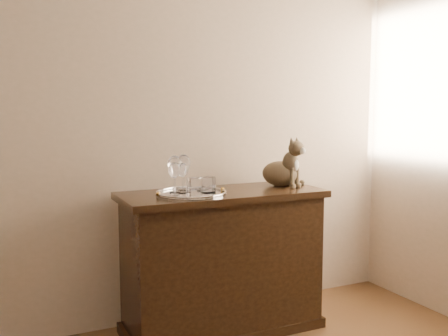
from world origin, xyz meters
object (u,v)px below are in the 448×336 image
Objects in this scene: tumbler_a at (208,185)px; cat at (280,161)px; tumbler_b at (194,187)px; tray at (191,194)px; wine_glass_b at (184,173)px; wine_glass_c at (174,179)px; wine_glass_a at (175,174)px; tumbler_c at (204,185)px; sideboard at (222,262)px; wine_glass_d at (183,178)px.

tumbler_a is 0.29× the size of cat.
tray is at bearing 80.10° from tumbler_b.
wine_glass_b is 1.16× the size of wine_glass_c.
wine_glass_a reaches higher than tumbler_c.
wine_glass_a is at bearing 173.52° from sideboard.
tumbler_b is (-0.01, -0.08, 0.05)m from tray.
sideboard is at bearing 163.73° from cat.
sideboard is 3.00× the size of tray.
cat is (0.67, 0.04, 0.06)m from wine_glass_d.
cat is at bearing 12.30° from tumbler_a.
cat is (0.42, 0.05, 0.58)m from sideboard.
wine_glass_b is at bearing 33.21° from wine_glass_a.
wine_glass_d reaches higher than sideboard.
wine_glass_a is 2.49× the size of tumbler_c.
wine_glass_d is 0.13m from tumbler_b.
wine_glass_d is at bearing 38.99° from wine_glass_c.
wine_glass_d is 1.86× the size of tumbler_a.
wine_glass_a is 0.17m from tumbler_b.
tumbler_a is 1.08× the size of tumbler_c.
tumbler_c is at bearing -10.70° from wine_glass_d.
sideboard is at bearing -20.22° from wine_glass_b.
wine_glass_d is at bearing 102.08° from tumbler_b.
wine_glass_b is (-0.21, 0.08, 0.54)m from sideboard.
wine_glass_c is at bearing -111.34° from wine_glass_a.
tray is 0.11m from tumbler_a.
cat is (0.74, 0.10, 0.06)m from wine_glass_c.
wine_glass_c is 0.12m from tumbler_b.
wine_glass_a is (-0.07, 0.06, 0.11)m from tray.
wine_glass_d is at bearing -39.59° from wine_glass_a.
tray is at bearing -173.36° from tumbler_c.
wine_glass_d is 2.01× the size of tumbler_c.
wine_glass_b is at bearing 51.63° from wine_glass_c.
cat reaches higher than sideboard.
wine_glass_a is at bearing 147.48° from tumbler_a.
cat reaches higher than tumbler_a.
tumbler_b is 1.14× the size of tumbler_c.
tray is at bearing -39.58° from wine_glass_d.
cat is at bearing 1.19° from wine_glass_a.
tumbler_c is (0.12, -0.02, -0.04)m from wine_glass_d.
wine_glass_c reaches higher than wine_glass_d.
tumbler_a reaches higher than tumbler_c.
wine_glass_c is at bearing 165.08° from cat.
tumbler_b is (0.03, -0.12, -0.04)m from wine_glass_d.
tumbler_a is (0.09, -0.15, -0.06)m from wine_glass_b.
tumbler_a is at bearing -25.46° from tray.
tray is 2.19× the size of wine_glass_c.
wine_glass_d reaches higher than tumbler_b.
tray is at bearing 154.54° from tumbler_a.
wine_glass_a reaches higher than tumbler_a.
wine_glass_d is at bearing 179.32° from sideboard.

